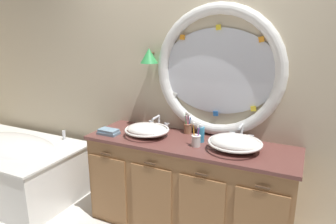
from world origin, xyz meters
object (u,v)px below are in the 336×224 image
at_px(bathtub, 11,163).
at_px(sink_basin_right, 235,143).
at_px(toothbrush_holder_right, 196,140).
at_px(sink_basin_left, 147,130).
at_px(toothbrush_holder_left, 188,127).
at_px(soap_dispenser, 201,134).
at_px(folded_hand_towel, 109,132).

distance_m(bathtub, sink_basin_right, 2.55).
bearing_deg(toothbrush_holder_right, sink_basin_left, 174.28).
height_order(toothbrush_holder_left, soap_dispenser, toothbrush_holder_left).
distance_m(sink_basin_left, toothbrush_holder_right, 0.51).
xyz_separation_m(sink_basin_left, soap_dispenser, (0.50, 0.07, 0.01)).
distance_m(soap_dispenser, folded_hand_towel, 0.87).
bearing_deg(toothbrush_holder_right, sink_basin_right, 9.02).
bearing_deg(sink_basin_left, toothbrush_holder_right, -5.72).
xyz_separation_m(toothbrush_holder_left, soap_dispenser, (0.19, -0.17, 0.01)).
xyz_separation_m(sink_basin_left, folded_hand_towel, (-0.35, -0.12, -0.03)).
relative_size(sink_basin_right, toothbrush_holder_right, 2.09).
xyz_separation_m(sink_basin_left, toothbrush_holder_right, (0.50, -0.05, -0.00)).
xyz_separation_m(sink_basin_left, toothbrush_holder_left, (0.31, 0.23, -0.00)).
relative_size(sink_basin_right, folded_hand_towel, 2.25).
bearing_deg(folded_hand_towel, toothbrush_holder_left, 28.28).
relative_size(sink_basin_left, toothbrush_holder_right, 1.96).
bearing_deg(toothbrush_holder_left, sink_basin_right, -24.71).
xyz_separation_m(bathtub, sink_basin_left, (1.65, 0.25, 0.57)).
bearing_deg(sink_basin_left, folded_hand_towel, -160.71).
relative_size(sink_basin_left, soap_dispenser, 2.52).
xyz_separation_m(bathtub, soap_dispenser, (2.15, 0.31, 0.58)).
distance_m(sink_basin_left, sink_basin_right, 0.82).
distance_m(sink_basin_left, folded_hand_towel, 0.37).
bearing_deg(sink_basin_left, toothbrush_holder_left, 36.78).
xyz_separation_m(toothbrush_holder_left, folded_hand_towel, (-0.66, -0.36, -0.03)).
bearing_deg(soap_dispenser, bathtub, -171.69).
xyz_separation_m(bathtub, folded_hand_towel, (1.30, 0.12, 0.54)).
relative_size(sink_basin_left, toothbrush_holder_left, 1.98).
relative_size(bathtub, sink_basin_left, 3.96).
bearing_deg(toothbrush_holder_right, bathtub, -174.80).
relative_size(bathtub, folded_hand_towel, 8.35).
distance_m(toothbrush_holder_left, toothbrush_holder_right, 0.34).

